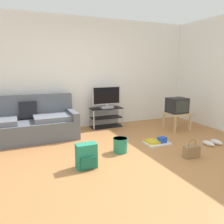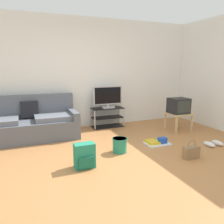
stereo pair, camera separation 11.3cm
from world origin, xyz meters
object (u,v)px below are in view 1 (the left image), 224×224
Objects in this scene: backpack at (86,156)px; floor_tray at (157,142)px; cleaning_bucket at (120,145)px; side_table at (177,115)px; crt_tv at (177,105)px; flat_tv at (106,97)px; tv_stand at (106,117)px; sneakers_pair at (212,143)px; handbag at (192,151)px; couch at (26,124)px.

backpack is 1.69m from floor_tray.
floor_tray is at bearing 6.57° from cleaning_bucket.
side_table is 1.13× the size of crt_tv.
side_table is (1.49, -0.91, -0.41)m from flat_tv.
flat_tv is 1.69× the size of crt_tv.
cleaning_bucket is at bearing -157.15° from crt_tv.
sneakers_pair is at bearing -55.77° from tv_stand.
sneakers_pair is at bearing 20.99° from handbag.
backpack is at bearing -119.17° from tv_stand.
tv_stand is at bearing 147.94° from side_table.
backpack is 0.79× the size of floor_tray.
flat_tv reaches higher than handbag.
couch reaches higher than backpack.
cleaning_bucket is at bearing -173.43° from floor_tray.
sneakers_pair is at bearing -92.83° from side_table.
cleaning_bucket is at bearing -43.80° from couch.
cleaning_bucket is 0.87m from floor_tray.
flat_tv is at bearing 124.51° from sneakers_pair.
backpack is 0.84m from cleaning_bucket.
sneakers_pair is (1.43, -2.08, -0.72)m from flat_tv.
sneakers_pair is at bearing -92.79° from crt_tv.
sneakers_pair is (-0.06, -1.18, -0.56)m from crt_tv.
side_table is (3.42, -0.67, 0.03)m from couch.
cleaning_bucket reaches higher than floor_tray.
couch is at bearing 136.20° from cleaning_bucket.
floor_tray is (-0.98, 0.48, -0.01)m from sneakers_pair.
cleaning_bucket is (-1.90, -0.78, -0.21)m from side_table.
sneakers_pair is (3.36, -1.84, -0.28)m from couch.
handbag is 0.95× the size of sneakers_pair.
flat_tv reaches higher than side_table.
backpack reaches higher than sneakers_pair.
backpack is at bearing 179.82° from sneakers_pair.
cleaning_bucket is 1.88m from sneakers_pair.
cleaning_bucket is (-0.41, -1.69, -0.63)m from flat_tv.
flat_tv is 2.30× the size of handbag.
backpack is (-2.65, -1.16, -0.17)m from side_table.
tv_stand is 1.69m from floor_tray.
tv_stand reaches higher than handbag.
handbag is (-0.89, -1.50, -0.49)m from crt_tv.
flat_tv is (1.93, 0.23, 0.44)m from couch.
side_table is 1.54× the size of handbag.
floor_tray is (1.62, 0.48, -0.15)m from backpack.
couch is at bearing 168.85° from side_table.
handbag is (0.60, -2.39, -0.66)m from flat_tv.
side_table is 2.07m from cleaning_bucket.
couch is 7.77× the size of cleaning_bucket.
tv_stand is 1.76m from side_table.
handbag is at bearing -40.49° from couch.
tv_stand is 1.78m from crt_tv.
crt_tv is 1.15× the size of backpack.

